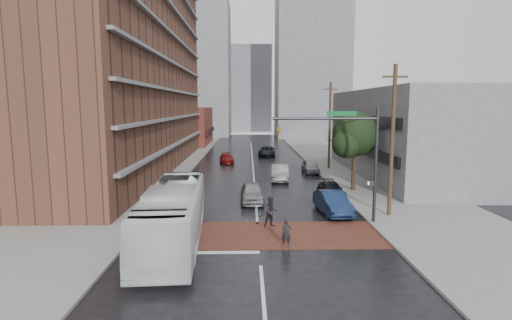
{
  "coord_description": "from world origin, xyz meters",
  "views": [
    {
      "loc": [
        -0.57,
        -21.67,
        7.39
      ],
      "look_at": [
        -0.01,
        6.69,
        3.5
      ],
      "focal_mm": 28.0,
      "sensor_mm": 36.0,
      "label": 1
    }
  ],
  "objects_px": {
    "car_parked_far": "(310,167)",
    "pedestrian_a": "(286,233)",
    "car_travel_a": "(252,193)",
    "suv_travel": "(267,151)",
    "car_parked_mid": "(331,190)",
    "car_parked_near": "(333,203)",
    "transit_bus": "(173,215)",
    "pedestrian_b": "(271,212)",
    "car_travel_c": "(227,158)",
    "car_travel_b": "(280,173)"
  },
  "relations": [
    {
      "from": "car_parked_far",
      "to": "pedestrian_a",
      "type": "bearing_deg",
      "value": -103.76
    },
    {
      "from": "car_travel_a",
      "to": "pedestrian_a",
      "type": "bearing_deg",
      "value": -81.7
    },
    {
      "from": "suv_travel",
      "to": "car_parked_mid",
      "type": "bearing_deg",
      "value": -77.26
    },
    {
      "from": "suv_travel",
      "to": "car_parked_near",
      "type": "xyz_separation_m",
      "value": [
        3.06,
        -31.21,
        0.05
      ]
    },
    {
      "from": "car_parked_near",
      "to": "suv_travel",
      "type": "bearing_deg",
      "value": 89.5
    },
    {
      "from": "suv_travel",
      "to": "car_parked_far",
      "type": "xyz_separation_m",
      "value": [
        4.13,
        -14.41,
        -0.04
      ]
    },
    {
      "from": "transit_bus",
      "to": "suv_travel",
      "type": "distance_m",
      "value": 37.8
    },
    {
      "from": "car_travel_a",
      "to": "pedestrian_b",
      "type": "bearing_deg",
      "value": -81.52
    },
    {
      "from": "car_travel_c",
      "to": "suv_travel",
      "type": "height_order",
      "value": "suv_travel"
    },
    {
      "from": "car_travel_b",
      "to": "pedestrian_a",
      "type": "bearing_deg",
      "value": -89.79
    },
    {
      "from": "suv_travel",
      "to": "car_parked_near",
      "type": "distance_m",
      "value": 31.36
    },
    {
      "from": "car_parked_near",
      "to": "pedestrian_b",
      "type": "bearing_deg",
      "value": -152.61
    },
    {
      "from": "car_travel_b",
      "to": "car_travel_c",
      "type": "xyz_separation_m",
      "value": [
        -5.91,
        12.27,
        -0.17
      ]
    },
    {
      "from": "car_parked_far",
      "to": "car_parked_mid",
      "type": "bearing_deg",
      "value": -92.55
    },
    {
      "from": "car_travel_c",
      "to": "car_parked_far",
      "type": "xyz_separation_m",
      "value": [
        9.65,
        -7.61,
        0.07
      ]
    },
    {
      "from": "transit_bus",
      "to": "pedestrian_b",
      "type": "relative_size",
      "value": 6.23
    },
    {
      "from": "car_travel_c",
      "to": "suv_travel",
      "type": "distance_m",
      "value": 8.76
    },
    {
      "from": "car_parked_near",
      "to": "car_parked_far",
      "type": "height_order",
      "value": "car_parked_near"
    },
    {
      "from": "transit_bus",
      "to": "pedestrian_a",
      "type": "distance_m",
      "value": 6.07
    },
    {
      "from": "car_travel_b",
      "to": "suv_travel",
      "type": "bearing_deg",
      "value": 94.89
    },
    {
      "from": "car_travel_a",
      "to": "car_parked_near",
      "type": "height_order",
      "value": "car_parked_near"
    },
    {
      "from": "car_travel_a",
      "to": "car_travel_b",
      "type": "bearing_deg",
      "value": 70.37
    },
    {
      "from": "car_parked_mid",
      "to": "car_travel_a",
      "type": "bearing_deg",
      "value": -169.4
    },
    {
      "from": "car_travel_c",
      "to": "suv_travel",
      "type": "xyz_separation_m",
      "value": [
        5.52,
        6.8,
        0.11
      ]
    },
    {
      "from": "suv_travel",
      "to": "car_parked_near",
      "type": "height_order",
      "value": "car_parked_near"
    },
    {
      "from": "car_travel_a",
      "to": "car_parked_mid",
      "type": "relative_size",
      "value": 1.07
    },
    {
      "from": "car_travel_c",
      "to": "car_parked_far",
      "type": "bearing_deg",
      "value": -45.82
    },
    {
      "from": "car_parked_far",
      "to": "car_travel_b",
      "type": "bearing_deg",
      "value": -130.63
    },
    {
      "from": "pedestrian_b",
      "to": "car_travel_b",
      "type": "bearing_deg",
      "value": 63.27
    },
    {
      "from": "transit_bus",
      "to": "car_parked_far",
      "type": "relative_size",
      "value": 2.91
    },
    {
      "from": "car_travel_a",
      "to": "car_travel_c",
      "type": "height_order",
      "value": "car_travel_a"
    },
    {
      "from": "car_travel_b",
      "to": "car_travel_c",
      "type": "bearing_deg",
      "value": 119.43
    },
    {
      "from": "suv_travel",
      "to": "car_travel_b",
      "type": "bearing_deg",
      "value": -84.77
    },
    {
      "from": "car_parked_mid",
      "to": "car_travel_c",
      "type": "bearing_deg",
      "value": 112.22
    },
    {
      "from": "transit_bus",
      "to": "car_travel_b",
      "type": "xyz_separation_m",
      "value": [
        7.12,
        18.11,
        -0.83
      ]
    },
    {
      "from": "transit_bus",
      "to": "car_travel_c",
      "type": "xyz_separation_m",
      "value": [
        1.21,
        30.39,
        -1.01
      ]
    },
    {
      "from": "car_travel_c",
      "to": "car_parked_near",
      "type": "xyz_separation_m",
      "value": [
        8.58,
        -24.41,
        0.16
      ]
    },
    {
      "from": "transit_bus",
      "to": "car_parked_near",
      "type": "xyz_separation_m",
      "value": [
        9.79,
        5.97,
        -0.85
      ]
    },
    {
      "from": "pedestrian_a",
      "to": "car_travel_b",
      "type": "distance_m",
      "value": 18.65
    },
    {
      "from": "car_parked_mid",
      "to": "car_parked_near",
      "type": "bearing_deg",
      "value": -104.57
    },
    {
      "from": "suv_travel",
      "to": "pedestrian_b",
      "type": "bearing_deg",
      "value": -88.21
    },
    {
      "from": "car_parked_near",
      "to": "car_parked_mid",
      "type": "xyz_separation_m",
      "value": [
        0.94,
        5.03,
        -0.17
      ]
    },
    {
      "from": "car_travel_b",
      "to": "car_parked_mid",
      "type": "distance_m",
      "value": 7.98
    },
    {
      "from": "car_parked_mid",
      "to": "transit_bus",
      "type": "bearing_deg",
      "value": -138.23
    },
    {
      "from": "car_travel_a",
      "to": "suv_travel",
      "type": "height_order",
      "value": "car_travel_a"
    },
    {
      "from": "pedestrian_b",
      "to": "car_travel_c",
      "type": "relative_size",
      "value": 0.44
    },
    {
      "from": "transit_bus",
      "to": "car_travel_c",
      "type": "relative_size",
      "value": 2.77
    },
    {
      "from": "transit_bus",
      "to": "suv_travel",
      "type": "bearing_deg",
      "value": 76.26
    },
    {
      "from": "car_travel_b",
      "to": "car_parked_far",
      "type": "relative_size",
      "value": 1.19
    },
    {
      "from": "pedestrian_b",
      "to": "suv_travel",
      "type": "bearing_deg",
      "value": 67.59
    }
  ]
}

